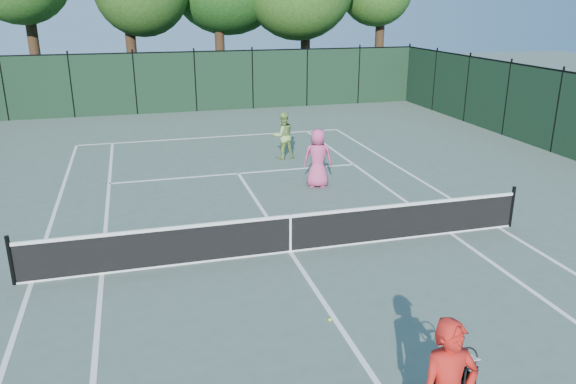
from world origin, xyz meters
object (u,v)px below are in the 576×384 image
object	(u,v)px
player_pink	(318,158)
ball_hopper	(452,380)
player_green	(283,136)
loose_ball_midcourt	(330,320)

from	to	relation	value
player_pink	ball_hopper	xyz separation A→B (m)	(-1.54, -10.25, -0.21)
ball_hopper	player_green	bearing A→B (deg)	61.50
player_green	loose_ball_midcourt	bearing A→B (deg)	70.82
ball_hopper	player_pink	bearing A→B (deg)	58.65
ball_hopper	loose_ball_midcourt	size ratio (longest dim) A/B	12.28
player_green	loose_ball_midcourt	distance (m)	11.07
player_pink	loose_ball_midcourt	xyz separation A→B (m)	(-2.21, -7.40, -0.87)
player_green	ball_hopper	xyz separation A→B (m)	(-1.37, -13.70, -0.15)
ball_hopper	loose_ball_midcourt	world-z (taller)	ball_hopper
player_green	loose_ball_midcourt	size ratio (longest dim) A/B	24.96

